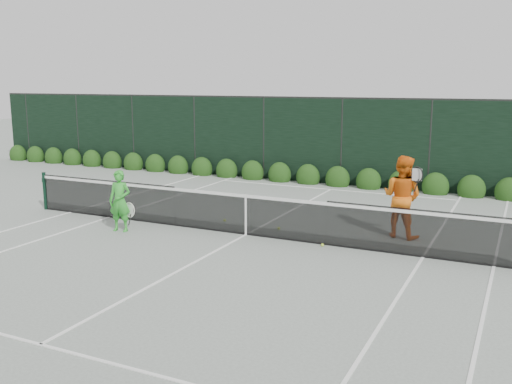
% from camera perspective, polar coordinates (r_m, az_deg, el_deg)
% --- Properties ---
extents(ground, '(80.00, 80.00, 0.00)m').
position_cam_1_polar(ground, '(13.63, -1.01, -4.31)').
color(ground, gray).
rests_on(ground, ground).
extents(tennis_net, '(12.90, 0.10, 1.07)m').
position_cam_1_polar(tennis_net, '(13.51, -1.11, -2.12)').
color(tennis_net, '#0F2F20').
rests_on(tennis_net, ground).
extents(player_woman, '(0.66, 0.46, 1.50)m').
position_cam_1_polar(player_woman, '(14.20, -13.45, -0.88)').
color(player_woman, green).
rests_on(player_woman, ground).
extents(player_man, '(1.10, 0.95, 1.93)m').
position_cam_1_polar(player_man, '(13.67, 14.39, -0.45)').
color(player_man, orange).
rests_on(player_man, ground).
extents(court_lines, '(11.03, 23.83, 0.01)m').
position_cam_1_polar(court_lines, '(13.63, -1.01, -4.28)').
color(court_lines, white).
rests_on(court_lines, ground).
extents(windscreen_fence, '(32.00, 21.07, 3.06)m').
position_cam_1_polar(windscreen_fence, '(10.99, -7.37, -0.03)').
color(windscreen_fence, black).
rests_on(windscreen_fence, ground).
extents(hedge_row, '(31.66, 0.65, 0.94)m').
position_cam_1_polar(hedge_row, '(20.08, 8.16, 1.26)').
color(hedge_row, '#16350E').
rests_on(hedge_row, ground).
extents(tennis_balls, '(3.12, 1.13, 0.07)m').
position_cam_1_polar(tennis_balls, '(13.89, 1.68, -3.87)').
color(tennis_balls, '#C9EC34').
rests_on(tennis_balls, ground).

